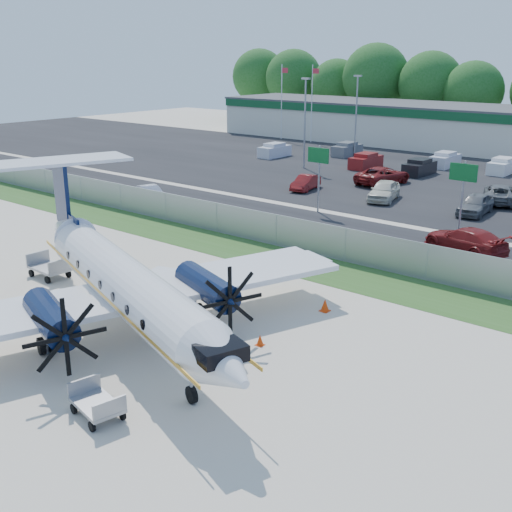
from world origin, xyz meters
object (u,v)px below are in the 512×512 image
Objects in this scene: pushback_tug at (154,285)px; baggage_cart_near at (49,267)px; aircraft at (123,282)px; baggage_cart_far at (97,404)px.

baggage_cart_near is (-6.72, -1.43, -0.15)m from pushback_tug.
baggage_cart_near is at bearing 166.07° from aircraft.
pushback_tug is at bearing 122.46° from aircraft.
baggage_cart_near reaches higher than baggage_cart_far.
baggage_cart_near is 1.08× the size of baggage_cart_far.
aircraft is 6.60m from baggage_cart_far.
aircraft is 9.52m from baggage_cart_near.
baggage_cart_near is at bearing 152.45° from baggage_cart_far.
aircraft is at bearing 132.02° from baggage_cart_far.
pushback_tug is (-2.34, 3.68, -1.73)m from aircraft.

